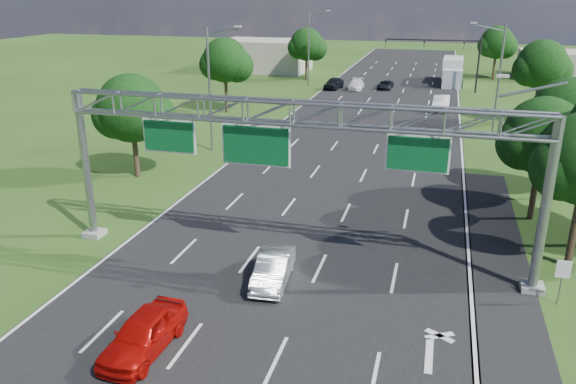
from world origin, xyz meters
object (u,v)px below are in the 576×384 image
(traffic_signal, at_px, (451,52))
(silver_sedan, at_px, (273,269))
(red_coupe, at_px, (144,333))
(box_truck, at_px, (452,72))
(sign_gantry, at_px, (293,126))
(regulatory_sign, at_px, (563,273))

(traffic_signal, bearing_deg, silver_sedan, -97.69)
(red_coupe, distance_m, box_truck, 69.50)
(box_truck, bearing_deg, traffic_signal, -92.61)
(silver_sedan, relative_size, box_truck, 0.43)
(sign_gantry, xyz_separation_m, box_truck, (7.67, 59.93, -5.17))
(red_coupe, bearing_deg, silver_sedan, 65.85)
(traffic_signal, distance_m, box_truck, 7.75)
(box_truck, bearing_deg, red_coupe, -97.53)
(regulatory_sign, relative_size, traffic_signal, 0.17)
(silver_sedan, xyz_separation_m, box_truck, (8.00, 62.28, 1.04))
(red_coupe, xyz_separation_m, silver_sedan, (3.14, 6.32, -0.07))
(box_truck, bearing_deg, regulatory_sign, -84.18)
(red_coupe, relative_size, silver_sedan, 1.07)
(sign_gantry, height_order, red_coupe, sign_gantry)
(sign_gantry, distance_m, box_truck, 60.64)
(red_coupe, bearing_deg, sign_gantry, 70.45)
(traffic_signal, height_order, red_coupe, traffic_signal)
(regulatory_sign, bearing_deg, red_coupe, -153.79)
(regulatory_sign, bearing_deg, silver_sedan, -173.88)
(silver_sedan, bearing_deg, box_truck, 77.51)
(regulatory_sign, relative_size, box_truck, 0.22)
(sign_gantry, height_order, silver_sedan, sign_gantry)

